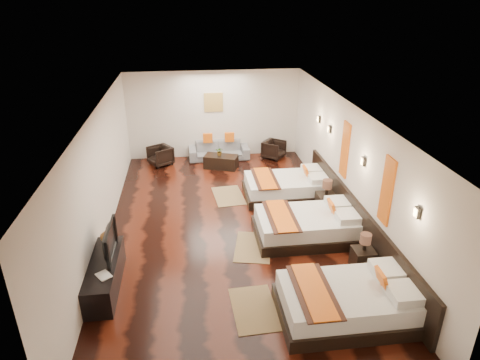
{
  "coord_description": "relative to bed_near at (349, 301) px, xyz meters",
  "views": [
    {
      "loc": [
        -0.83,
        -8.49,
        5.09
      ],
      "look_at": [
        0.28,
        0.24,
        1.1
      ],
      "focal_mm": 31.67,
      "sensor_mm": 36.0,
      "label": 1
    }
  ],
  "objects": [
    {
      "name": "jute_mat_near",
      "position": [
        -1.55,
        0.36,
        -0.29
      ],
      "size": [
        0.8,
        1.23,
        0.01
      ],
      "primitive_type": "cube",
      "rotation": [
        0.0,
        0.0,
        0.04
      ],
      "color": "olive",
      "rests_on": "floor"
    },
    {
      "name": "tv_console",
      "position": [
        -4.2,
        1.3,
        -0.03
      ],
      "size": [
        0.5,
        1.8,
        0.55
      ],
      "primitive_type": "cube",
      "color": "black",
      "rests_on": "floor"
    },
    {
      "name": "orange_panel_b",
      "position": [
        1.03,
        3.45,
        1.4
      ],
      "size": [
        0.04,
        0.4,
        1.3
      ],
      "primitive_type": "cube",
      "color": "#D86014",
      "rests_on": "right_wall"
    },
    {
      "name": "sconce_near",
      "position": [
        1.01,
        0.15,
        1.55
      ],
      "size": [
        0.07,
        0.12,
        0.18
      ],
      "color": "black",
      "rests_on": "right_wall"
    },
    {
      "name": "ceiling",
      "position": [
        -1.7,
        3.15,
        2.5
      ],
      "size": [
        5.5,
        9.5,
        0.01
      ],
      "primitive_type": "cube",
      "color": "white",
      "rests_on": "floor"
    },
    {
      "name": "bed_far",
      "position": [
        -0.0,
        4.59,
        -0.01
      ],
      "size": [
        2.2,
        1.38,
        0.84
      ],
      "color": "black",
      "rests_on": "floor"
    },
    {
      "name": "back_wall",
      "position": [
        -1.7,
        7.9,
        1.1
      ],
      "size": [
        5.5,
        0.01,
        2.8
      ],
      "primitive_type": "cube",
      "color": "silver",
      "rests_on": "floor"
    },
    {
      "name": "tv",
      "position": [
        -4.15,
        1.53,
        0.54
      ],
      "size": [
        0.14,
        1.02,
        0.59
      ],
      "primitive_type": "imported",
      "rotation": [
        0.0,
        0.0,
        1.58
      ],
      "color": "black",
      "rests_on": "tv_console"
    },
    {
      "name": "nightstand_b",
      "position": [
        0.75,
        3.61,
        0.01
      ],
      "size": [
        0.44,
        0.44,
        0.87
      ],
      "color": "black",
      "rests_on": "floor"
    },
    {
      "name": "floor",
      "position": [
        -1.7,
        3.15,
        -0.3
      ],
      "size": [
        5.5,
        9.5,
        0.01
      ],
      "primitive_type": "cube",
      "color": "black",
      "rests_on": "ground"
    },
    {
      "name": "sconce_lounge",
      "position": [
        1.01,
        5.45,
        1.55
      ],
      "size": [
        0.07,
        0.12,
        0.18
      ],
      "color": "black",
      "rests_on": "right_wall"
    },
    {
      "name": "right_wall",
      "position": [
        1.05,
        3.15,
        1.1
      ],
      "size": [
        0.01,
        9.5,
        2.8
      ],
      "primitive_type": "cube",
      "color": "silver",
      "rests_on": "floor"
    },
    {
      "name": "coffee_table",
      "position": [
        -1.58,
        6.8,
        -0.1
      ],
      "size": [
        1.11,
        0.82,
        0.4
      ],
      "primitive_type": "cube",
      "rotation": [
        0.0,
        0.0,
        -0.36
      ],
      "color": "black",
      "rests_on": "floor"
    },
    {
      "name": "armchair_left",
      "position": [
        -3.45,
        7.29,
        -0.0
      ],
      "size": [
        0.9,
        0.89,
        0.6
      ],
      "primitive_type": "imported",
      "rotation": [
        0.0,
        0.0,
        -1.01
      ],
      "color": "black",
      "rests_on": "floor"
    },
    {
      "name": "sconce_far",
      "position": [
        1.01,
        4.55,
        1.55
      ],
      "size": [
        0.07,
        0.12,
        0.18
      ],
      "color": "black",
      "rests_on": "right_wall"
    },
    {
      "name": "armchair_right",
      "position": [
        0.21,
        7.42,
        -0.01
      ],
      "size": [
        0.89,
        0.89,
        0.58
      ],
      "primitive_type": "imported",
      "rotation": [
        0.0,
        0.0,
        0.9
      ],
      "color": "black",
      "rests_on": "floor"
    },
    {
      "name": "jute_mat_far",
      "position": [
        -1.55,
        4.8,
        -0.29
      ],
      "size": [
        0.86,
        1.26,
        0.01
      ],
      "primitive_type": "cube",
      "rotation": [
        0.0,
        0.0,
        0.09
      ],
      "color": "olive",
      "rests_on": "floor"
    },
    {
      "name": "jute_mat_mid",
      "position": [
        -1.28,
        2.27,
        -0.29
      ],
      "size": [
        0.99,
        1.33,
        0.01
      ],
      "primitive_type": "cube",
      "rotation": [
        0.0,
        0.0,
        -0.21
      ],
      "color": "olive",
      "rests_on": "floor"
    },
    {
      "name": "figurine",
      "position": [
        -4.2,
        2.0,
        0.41
      ],
      "size": [
        0.39,
        0.39,
        0.32
      ],
      "primitive_type": "imported",
      "rotation": [
        0.0,
        0.0,
        -0.33
      ],
      "color": "brown",
      "rests_on": "tv_console"
    },
    {
      "name": "book",
      "position": [
        -4.2,
        0.82,
        0.26
      ],
      "size": [
        0.33,
        0.35,
        0.03
      ],
      "primitive_type": "imported",
      "rotation": [
        0.0,
        0.0,
        0.63
      ],
      "color": "black",
      "rests_on": "tv_console"
    },
    {
      "name": "sofa",
      "position": [
        -1.58,
        7.6,
        -0.02
      ],
      "size": [
        1.96,
        0.8,
        0.57
      ],
      "primitive_type": "imported",
      "rotation": [
        0.0,
        0.0,
        0.02
      ],
      "color": "slate",
      "rests_on": "floor"
    },
    {
      "name": "gold_artwork",
      "position": [
        -1.7,
        7.88,
        1.5
      ],
      "size": [
        0.6,
        0.04,
        0.6
      ],
      "primitive_type": "cube",
      "color": "#AD873F",
      "rests_on": "back_wall"
    },
    {
      "name": "bed_near",
      "position": [
        0.0,
        0.0,
        0.0
      ],
      "size": [
        2.3,
        1.45,
        0.88
      ],
      "color": "black",
      "rests_on": "floor"
    },
    {
      "name": "bed_mid",
      "position": [
        -0.0,
        2.53,
        -0.0
      ],
      "size": [
        2.28,
        1.44,
        0.87
      ],
      "color": "black",
      "rests_on": "floor"
    },
    {
      "name": "table_plant",
      "position": [
        -1.61,
        6.82,
        0.23
      ],
      "size": [
        0.29,
        0.27,
        0.26
      ],
      "primitive_type": "imported",
      "rotation": [
        0.0,
        0.0,
        -0.31
      ],
      "color": "#2C5F1F",
      "rests_on": "coffee_table"
    },
    {
      "name": "left_wall",
      "position": [
        -4.45,
        3.15,
        1.1
      ],
      "size": [
        0.01,
        9.5,
        2.8
      ],
      "primitive_type": "cube",
      "color": "silver",
      "rests_on": "floor"
    },
    {
      "name": "nightstand_a",
      "position": [
        0.75,
        1.23,
        -0.02
      ],
      "size": [
        0.41,
        0.41,
        0.81
      ],
      "color": "black",
      "rests_on": "floor"
    },
    {
      "name": "sconce_mid",
      "position": [
        1.01,
        2.35,
        1.55
      ],
      "size": [
        0.07,
        0.12,
        0.18
      ],
      "color": "black",
      "rests_on": "right_wall"
    },
    {
      "name": "orange_panel_a",
      "position": [
        1.03,
        1.25,
        1.4
      ],
      "size": [
        0.04,
        0.4,
        1.3
      ],
      "primitive_type": "cube",
      "color": "#D86014",
      "rests_on": "right_wall"
    },
    {
      "name": "headboard_panel",
      "position": [
        1.01,
        2.35,
        0.15
      ],
      "size": [
        0.08,
        6.6,
        0.9
      ],
      "primitive_type": "cube",
      "color": "black",
      "rests_on": "floor"
    }
  ]
}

